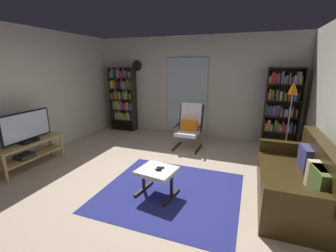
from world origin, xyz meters
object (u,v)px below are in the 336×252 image
television (27,128)px  wall_clock (137,66)px  leather_sofa (297,181)px  floor_lamp_by_shelf (292,96)px  tv_remote (160,169)px  lounge_armchair (189,125)px  ottoman (157,174)px  cell_phone (159,169)px  bookshelf_near_tv (123,97)px  bookshelf_near_sofa (282,105)px  tv_stand (29,151)px

television → wall_clock: wall_clock is taller
leather_sofa → floor_lamp_by_shelf: (0.07, 1.91, 0.93)m
television → floor_lamp_by_shelf: floor_lamp_by_shelf is taller
tv_remote → floor_lamp_by_shelf: (1.93, 2.39, 0.84)m
lounge_armchair → tv_remote: (0.12, -2.10, -0.12)m
leather_sofa → floor_lamp_by_shelf: size_ratio=1.20×
ottoman → leather_sofa: bearing=14.9°
tv_remote → cell_phone: tv_remote is taller
bookshelf_near_tv → tv_remote: bookshelf_near_tv is taller
television → bookshelf_near_sofa: bearing=33.0°
wall_clock → bookshelf_near_sofa: bearing=-2.9°
television → ottoman: bearing=-1.0°
bookshelf_near_sofa → wall_clock: bearing=177.1°
television → cell_phone: television is taller
wall_clock → bookshelf_near_tv: bearing=-156.6°
bookshelf_near_tv → wall_clock: size_ratio=6.21×
bookshelf_near_sofa → tv_remote: bearing=-122.1°
bookshelf_near_tv → wall_clock: 0.98m
tv_remote → floor_lamp_by_shelf: size_ratio=0.09×
tv_stand → floor_lamp_by_shelf: size_ratio=0.84×
cell_phone → leather_sofa: bearing=-7.6°
television → floor_lamp_by_shelf: bearing=27.5°
bookshelf_near_tv → ottoman: bookshelf_near_tv is taller
tv_stand → floor_lamp_by_shelf: bearing=27.7°
television → tv_remote: television is taller
lounge_armchair → ottoman: (0.09, -2.12, -0.20)m
floor_lamp_by_shelf → television: bearing=-152.5°
tv_stand → bookshelf_near_tv: size_ratio=0.72×
floor_lamp_by_shelf → wall_clock: size_ratio=5.32×
bookshelf_near_tv → bookshelf_near_sofa: (4.18, -0.01, -0.00)m
wall_clock → lounge_armchair: bearing=-28.8°
tv_stand → cell_phone: (2.61, -0.02, 0.08)m
bookshelf_near_tv → wall_clock: (0.41, 0.18, 0.87)m
bookshelf_near_tv → floor_lamp_by_shelf: 4.33m
bookshelf_near_sofa → tv_remote: size_ratio=12.67×
lounge_armchair → leather_sofa: bearing=-39.1°
floor_lamp_by_shelf → ottoman: bearing=-129.2°
tv_stand → wall_clock: bearing=77.8°
bookshelf_near_tv → bookshelf_near_sofa: size_ratio=0.99×
television → floor_lamp_by_shelf: 5.15m
leather_sofa → floor_lamp_by_shelf: bearing=87.9°
bookshelf_near_tv → leather_sofa: (4.22, -2.44, -0.66)m
tv_stand → bookshelf_near_sofa: 5.34m
bookshelf_near_tv → ottoman: size_ratio=3.10×
television → bookshelf_near_sofa: 5.29m
tv_remote → bookshelf_near_tv: bearing=161.2°
ottoman → cell_phone: cell_phone is taller
tv_stand → lounge_armchair: lounge_armchair is taller
television → wall_clock: bearing=77.7°
bookshelf_near_sofa → lounge_armchair: bookshelf_near_sofa is taller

